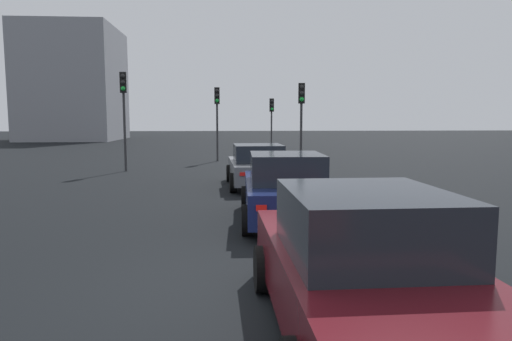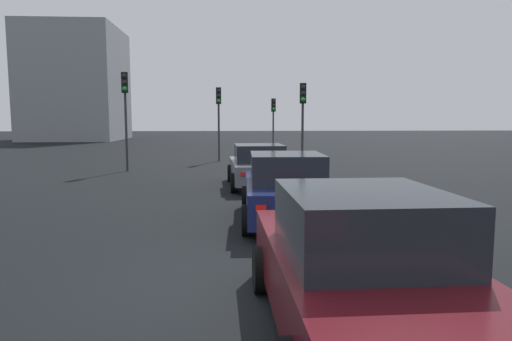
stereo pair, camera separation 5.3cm
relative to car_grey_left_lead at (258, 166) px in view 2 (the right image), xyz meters
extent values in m
cube|color=black|center=(-9.98, 1.49, -0.82)|extent=(160.00, 160.00, 0.20)
cube|color=slate|center=(0.05, 0.00, -0.14)|extent=(4.22, 1.99, 0.63)
cube|color=#1E232B|center=(-0.15, -0.01, 0.47)|extent=(1.93, 1.69, 0.59)
cylinder|color=black|center=(1.37, -0.87, -0.40)|extent=(0.65, 0.24, 0.64)
cylinder|color=black|center=(1.31, 0.97, -0.40)|extent=(0.65, 0.24, 0.64)
cylinder|color=black|center=(-1.20, -0.96, -0.40)|extent=(0.65, 0.24, 0.64)
cylinder|color=black|center=(-1.27, 0.88, -0.40)|extent=(0.65, 0.24, 0.64)
cube|color=red|center=(-2.02, -0.73, -0.03)|extent=(0.04, 0.20, 0.11)
cube|color=red|center=(-2.06, 0.59, -0.03)|extent=(0.04, 0.20, 0.11)
cube|color=#141E4C|center=(-5.53, -0.25, -0.11)|extent=(4.22, 1.95, 0.69)
cube|color=#1E232B|center=(-5.74, -0.24, 0.55)|extent=(1.93, 1.65, 0.64)
cylinder|color=black|center=(-4.27, -1.20, -0.40)|extent=(0.65, 0.24, 0.64)
cylinder|color=black|center=(-4.21, 0.61, -0.40)|extent=(0.65, 0.24, 0.64)
cylinder|color=black|center=(-6.85, -1.11, -0.40)|extent=(0.65, 0.24, 0.64)
cylinder|color=black|center=(-6.79, 0.69, -0.40)|extent=(0.65, 0.24, 0.64)
cube|color=red|center=(-7.64, -0.83, 0.01)|extent=(0.04, 0.20, 0.11)
cube|color=red|center=(-7.60, 0.47, 0.01)|extent=(0.04, 0.20, 0.11)
cube|color=#510F16|center=(-11.19, -0.32, -0.10)|extent=(4.37, 1.92, 0.72)
cube|color=#1E232B|center=(-11.41, -0.32, 0.60)|extent=(1.98, 1.65, 0.67)
cylinder|color=black|center=(-9.83, -1.21, -0.40)|extent=(0.64, 0.23, 0.64)
cylinder|color=black|center=(-9.87, 0.63, -0.40)|extent=(0.64, 0.23, 0.64)
cylinder|color=#2D2D30|center=(16.19, -2.13, 0.69)|extent=(0.11, 0.11, 2.83)
cube|color=black|center=(16.13, -2.13, 2.56)|extent=(0.23, 0.30, 0.90)
sphere|color=black|center=(16.02, -2.14, 2.83)|extent=(0.20, 0.20, 0.20)
sphere|color=black|center=(16.02, -2.14, 2.56)|extent=(0.20, 0.20, 0.20)
sphere|color=green|center=(16.02, -2.14, 2.29)|extent=(0.20, 0.20, 0.20)
cylinder|color=#2D2D30|center=(5.06, 5.60, 1.03)|extent=(0.11, 0.11, 3.50)
cube|color=black|center=(5.00, 5.59, 3.23)|extent=(0.24, 0.31, 0.90)
sphere|color=black|center=(4.89, 5.57, 3.50)|extent=(0.20, 0.20, 0.20)
sphere|color=black|center=(4.89, 5.57, 3.23)|extent=(0.20, 0.20, 0.20)
sphere|color=green|center=(4.89, 5.57, 2.96)|extent=(0.20, 0.20, 0.20)
cylinder|color=#2D2D30|center=(4.74, -2.31, 0.80)|extent=(0.11, 0.11, 3.03)
cube|color=black|center=(4.68, -2.31, 2.77)|extent=(0.22, 0.30, 0.90)
sphere|color=black|center=(4.57, -2.30, 3.04)|extent=(0.20, 0.20, 0.20)
sphere|color=black|center=(4.57, -2.30, 2.77)|extent=(0.20, 0.20, 0.20)
sphere|color=green|center=(4.57, -2.30, 2.50)|extent=(0.20, 0.20, 0.20)
cylinder|color=#2D2D30|center=(9.71, 1.54, 0.86)|extent=(0.11, 0.11, 3.15)
cube|color=black|center=(9.65, 1.54, 2.88)|extent=(0.21, 0.29, 0.90)
sphere|color=black|center=(9.54, 1.54, 3.15)|extent=(0.20, 0.20, 0.20)
sphere|color=black|center=(9.54, 1.54, 2.88)|extent=(0.20, 0.20, 0.20)
sphere|color=green|center=(9.54, 1.54, 2.61)|extent=(0.20, 0.20, 0.20)
cube|color=gray|center=(36.37, 17.49, 5.32)|extent=(11.02, 9.44, 12.08)
camera|label=1|loc=(-16.02, 1.14, 1.67)|focal=32.47mm
camera|label=2|loc=(-16.03, 1.09, 1.67)|focal=32.47mm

